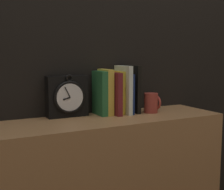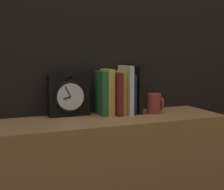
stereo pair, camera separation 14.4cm
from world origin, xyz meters
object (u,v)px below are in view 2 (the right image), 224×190
(book_slot1_yellow, at_px, (108,92))
(book_slot2_maroon, at_px, (115,93))
(book_slot3_yellow, at_px, (119,92))
(book_slot6_brown, at_px, (131,94))
(book_slot0_green, at_px, (101,93))
(book_slot5_navy, at_px, (129,94))
(mug, at_px, (155,103))
(book_slot7_black, at_px, (135,89))
(book_slot4_white, at_px, (126,90))
(clock, at_px, (69,96))

(book_slot1_yellow, distance_m, book_slot2_maroon, 0.04)
(book_slot3_yellow, distance_m, book_slot6_brown, 0.06)
(book_slot0_green, distance_m, book_slot5_navy, 0.14)
(mug, bearing_deg, book_slot3_yellow, 158.51)
(book_slot3_yellow, xyz_separation_m, book_slot6_brown, (0.06, 0.00, -0.01))
(mug, bearing_deg, book_slot5_navy, 155.36)
(book_slot5_navy, distance_m, book_slot6_brown, 0.02)
(book_slot0_green, bearing_deg, book_slot7_black, -2.56)
(book_slot4_white, relative_size, book_slot7_black, 1.00)
(book_slot0_green, xyz_separation_m, book_slot1_yellow, (0.03, 0.00, 0.00))
(book_slot5_navy, bearing_deg, clock, 172.78)
(book_slot1_yellow, relative_size, book_slot5_navy, 1.12)
(book_slot5_navy, bearing_deg, book_slot6_brown, 41.80)
(book_slot1_yellow, relative_size, mug, 2.23)
(clock, distance_m, book_slot0_green, 0.16)
(book_slot4_white, bearing_deg, book_slot3_yellow, 152.66)
(book_slot3_yellow, relative_size, mug, 2.12)
(book_slot7_black, bearing_deg, book_slot3_yellow, 174.81)
(clock, relative_size, book_slot7_black, 0.85)
(book_slot0_green, relative_size, book_slot2_maroon, 1.04)
(clock, bearing_deg, book_slot3_yellow, -6.04)
(book_slot1_yellow, relative_size, book_slot7_black, 0.93)
(clock, height_order, book_slot4_white, book_slot4_white)
(clock, relative_size, book_slot3_yellow, 0.96)
(book_slot0_green, relative_size, book_slot3_yellow, 1.01)
(book_slot0_green, height_order, book_slot4_white, book_slot4_white)
(book_slot2_maroon, height_order, book_slot7_black, book_slot7_black)
(clock, bearing_deg, book_slot2_maroon, -10.22)
(book_slot3_yellow, relative_size, book_slot4_white, 0.89)
(book_slot1_yellow, distance_m, book_slot7_black, 0.15)
(book_slot5_navy, xyz_separation_m, book_slot7_black, (0.04, 0.00, 0.02))
(book_slot6_brown, bearing_deg, book_slot4_white, -154.23)
(clock, bearing_deg, book_slot7_black, -5.83)
(clock, height_order, book_slot0_green, book_slot0_green)
(book_slot3_yellow, relative_size, book_slot6_brown, 1.12)
(book_slot2_maroon, bearing_deg, book_slot1_yellow, 156.95)
(book_slot1_yellow, xyz_separation_m, book_slot6_brown, (0.13, 0.00, -0.02))
(book_slot3_yellow, bearing_deg, book_slot2_maroon, -154.09)
(book_slot0_green, distance_m, book_slot1_yellow, 0.03)
(book_slot6_brown, bearing_deg, book_slot5_navy, -138.20)
(book_slot1_yellow, bearing_deg, book_slot2_maroon, -23.05)
(book_slot4_white, xyz_separation_m, book_slot7_black, (0.06, 0.01, 0.00))
(mug, bearing_deg, book_slot6_brown, 146.51)
(book_slot1_yellow, relative_size, book_slot4_white, 0.93)
(book_slot0_green, xyz_separation_m, mug, (0.26, -0.07, -0.06))
(book_slot5_navy, bearing_deg, book_slot3_yellow, 166.76)
(book_slot1_yellow, bearing_deg, book_slot3_yellow, -0.98)
(book_slot3_yellow, bearing_deg, book_slot5_navy, -13.24)
(book_slot1_yellow, xyz_separation_m, book_slot4_white, (0.09, -0.02, 0.01))
(book_slot7_black, bearing_deg, book_slot4_white, -173.15)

